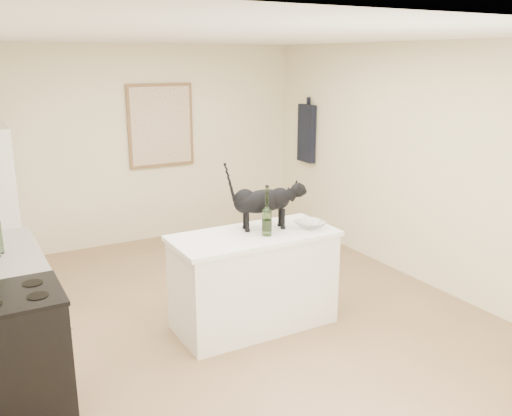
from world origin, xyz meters
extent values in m
plane|color=#916F4D|center=(0.00, 0.00, 0.00)|extent=(5.50, 5.50, 0.00)
plane|color=white|center=(0.00, 0.00, 2.60)|extent=(5.50, 5.50, 0.00)
plane|color=beige|center=(0.00, 2.75, 1.30)|extent=(4.50, 0.00, 4.50)
plane|color=beige|center=(0.00, -2.75, 1.30)|extent=(4.50, 0.00, 4.50)
plane|color=beige|center=(2.25, 0.00, 1.30)|extent=(0.00, 5.50, 5.50)
cube|color=white|center=(0.10, -0.20, 0.43)|extent=(1.44, 0.67, 0.86)
cube|color=white|center=(0.10, -0.20, 0.88)|extent=(1.50, 0.70, 0.04)
cube|color=white|center=(-1.95, 0.30, 0.43)|extent=(0.60, 1.40, 0.86)
cube|color=gray|center=(-1.95, 0.30, 0.88)|extent=(0.62, 1.44, 0.04)
cube|color=black|center=(-1.95, -0.60, 0.45)|extent=(0.60, 0.60, 0.90)
cube|color=brown|center=(0.30, 2.72, 1.55)|extent=(0.90, 0.03, 1.10)
cube|color=beige|center=(0.30, 2.70, 1.55)|extent=(0.82, 0.00, 1.02)
cube|color=black|center=(2.19, 2.05, 1.40)|extent=(0.08, 0.34, 0.80)
cylinder|color=#356327|center=(0.18, -0.30, 1.10)|extent=(0.11, 0.11, 0.40)
imported|color=white|center=(0.63, -0.32, 0.93)|extent=(0.30, 0.30, 0.07)
cube|color=silver|center=(-1.60, 2.40, 1.21)|extent=(0.04, 0.12, 0.16)
camera|label=1|loc=(-2.18, -4.32, 2.43)|focal=38.62mm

